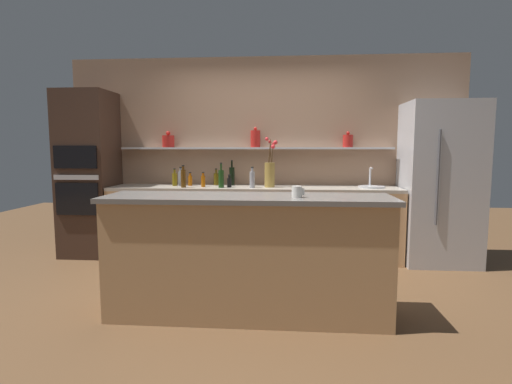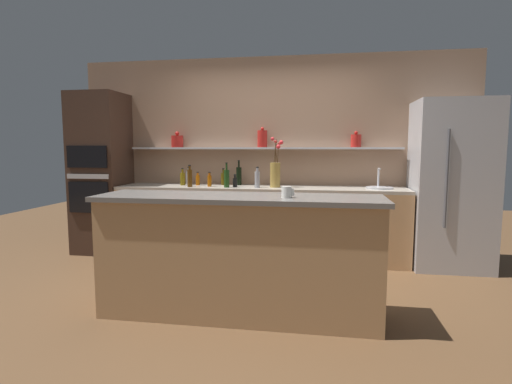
% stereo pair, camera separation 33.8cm
% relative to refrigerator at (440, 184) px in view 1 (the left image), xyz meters
% --- Properties ---
extents(ground_plane, '(12.00, 12.00, 0.00)m').
position_rel_refrigerator_xyz_m(ground_plane, '(-2.17, -1.20, -0.98)').
color(ground_plane, brown).
extents(back_wall_unit, '(5.20, 0.28, 2.60)m').
position_rel_refrigerator_xyz_m(back_wall_unit, '(-2.17, 0.40, 0.32)').
color(back_wall_unit, '#937056').
rests_on(back_wall_unit, ground_plane).
extents(back_counter_unit, '(3.65, 0.62, 0.92)m').
position_rel_refrigerator_xyz_m(back_counter_unit, '(-2.28, 0.04, -0.52)').
color(back_counter_unit, tan).
rests_on(back_counter_unit, ground_plane).
extents(island_counter, '(2.37, 0.61, 1.02)m').
position_rel_refrigerator_xyz_m(island_counter, '(-2.17, -1.76, -0.47)').
color(island_counter, tan).
rests_on(island_counter, ground_plane).
extents(refrigerator, '(0.86, 0.73, 1.96)m').
position_rel_refrigerator_xyz_m(refrigerator, '(0.00, 0.00, 0.00)').
color(refrigerator, '#B7B7BC').
rests_on(refrigerator, ground_plane).
extents(oven_tower, '(0.65, 0.64, 2.14)m').
position_rel_refrigerator_xyz_m(oven_tower, '(-4.45, 0.04, 0.09)').
color(oven_tower, '#3D281E').
rests_on(oven_tower, ground_plane).
extents(flower_vase, '(0.16, 0.13, 0.63)m').
position_rel_refrigerator_xyz_m(flower_vase, '(-2.07, 0.01, 0.13)').
color(flower_vase, olive).
rests_on(flower_vase, back_counter_unit).
extents(sink_fixture, '(0.32, 0.32, 0.25)m').
position_rel_refrigerator_xyz_m(sink_fixture, '(-0.80, 0.05, -0.04)').
color(sink_fixture, '#B7B7BC').
rests_on(sink_fixture, back_counter_unit).
extents(bottle_spirit_0, '(0.06, 0.06, 0.28)m').
position_rel_refrigerator_xyz_m(bottle_spirit_0, '(-3.14, -0.13, 0.06)').
color(bottle_spirit_0, '#4C2D0C').
rests_on(bottle_spirit_0, back_counter_unit).
extents(bottle_wine_1, '(0.07, 0.07, 0.31)m').
position_rel_refrigerator_xyz_m(bottle_wine_1, '(-2.67, -0.11, 0.06)').
color(bottle_wine_1, '#193814').
rests_on(bottle_wine_1, back_counter_unit).
extents(bottle_sauce_2, '(0.05, 0.05, 0.18)m').
position_rel_refrigerator_xyz_m(bottle_sauce_2, '(-3.11, 0.12, 0.02)').
color(bottle_sauce_2, '#9E4C0A').
rests_on(bottle_sauce_2, back_counter_unit).
extents(bottle_sauce_3, '(0.06, 0.06, 0.16)m').
position_rel_refrigerator_xyz_m(bottle_sauce_3, '(-2.57, -0.04, 0.01)').
color(bottle_sauce_3, black).
rests_on(bottle_sauce_3, back_counter_unit).
extents(bottle_wine_4, '(0.07, 0.07, 0.33)m').
position_rel_refrigerator_xyz_m(bottle_wine_4, '(-2.58, 0.22, 0.07)').
color(bottle_wine_4, black).
rests_on(bottle_wine_4, back_counter_unit).
extents(bottle_sauce_5, '(0.05, 0.05, 0.19)m').
position_rel_refrigerator_xyz_m(bottle_sauce_5, '(-2.91, -0.04, 0.02)').
color(bottle_sauce_5, '#9E4C0A').
rests_on(bottle_sauce_5, back_counter_unit).
extents(bottle_oil_6, '(0.06, 0.06, 0.23)m').
position_rel_refrigerator_xyz_m(bottle_oil_6, '(-3.31, 0.09, 0.03)').
color(bottle_oil_6, brown).
rests_on(bottle_oil_6, back_counter_unit).
extents(bottle_oil_7, '(0.07, 0.07, 0.22)m').
position_rel_refrigerator_xyz_m(bottle_oil_7, '(-2.79, 0.21, 0.03)').
color(bottle_oil_7, '#47380A').
rests_on(bottle_oil_7, back_counter_unit).
extents(bottle_spirit_8, '(0.07, 0.07, 0.24)m').
position_rel_refrigerator_xyz_m(bottle_spirit_8, '(-3.25, 0.16, 0.04)').
color(bottle_spirit_8, gray).
rests_on(bottle_spirit_8, back_counter_unit).
extents(bottle_spirit_9, '(0.06, 0.06, 0.26)m').
position_rel_refrigerator_xyz_m(bottle_spirit_9, '(-2.28, -0.10, 0.05)').
color(bottle_spirit_9, gray).
rests_on(bottle_spirit_9, back_counter_unit).
extents(coffee_mug, '(0.10, 0.08, 0.09)m').
position_rel_refrigerator_xyz_m(coffee_mug, '(-1.77, -1.83, 0.09)').
color(coffee_mug, silver).
rests_on(coffee_mug, island_counter).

